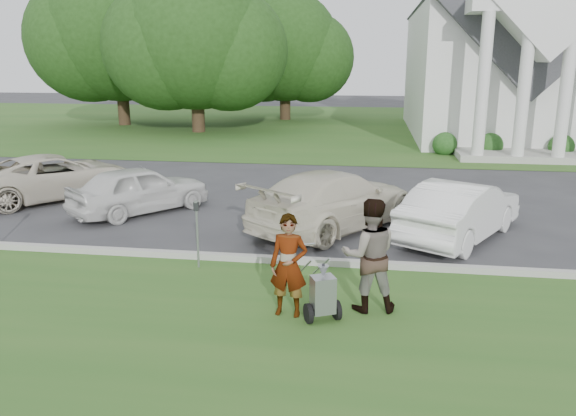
% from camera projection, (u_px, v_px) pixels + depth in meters
% --- Properties ---
extents(ground, '(120.00, 120.00, 0.00)m').
position_uv_depth(ground, '(258.00, 272.00, 11.29)').
color(ground, '#333335').
rests_on(ground, ground).
extents(grass_strip, '(80.00, 7.00, 0.01)m').
position_uv_depth(grass_strip, '(218.00, 344.00, 8.41)').
color(grass_strip, '#2C591E').
rests_on(grass_strip, ground).
extents(church_lawn, '(80.00, 30.00, 0.01)m').
position_uv_depth(church_lawn, '(338.00, 125.00, 37.12)').
color(church_lawn, '#2C591E').
rests_on(church_lawn, ground).
extents(curb, '(80.00, 0.18, 0.15)m').
position_uv_depth(curb, '(263.00, 259.00, 11.79)').
color(curb, '#9E9E93').
rests_on(curb, ground).
extents(church, '(9.19, 19.00, 24.10)m').
position_uv_depth(church, '(501.00, 26.00, 30.62)').
color(church, white).
rests_on(church, ground).
extents(tree_left, '(10.63, 8.40, 9.71)m').
position_uv_depth(tree_left, '(195.00, 43.00, 32.15)').
color(tree_left, '#332316').
rests_on(tree_left, ground).
extents(tree_far, '(11.64, 9.20, 10.73)m').
position_uv_depth(tree_far, '(118.00, 35.00, 35.72)').
color(tree_far, '#332316').
rests_on(tree_far, ground).
extents(tree_back, '(9.61, 7.60, 8.89)m').
position_uv_depth(tree_back, '(285.00, 52.00, 39.34)').
color(tree_back, '#332316').
rests_on(tree_back, ground).
extents(striping_cart, '(0.88, 1.20, 1.04)m').
position_uv_depth(striping_cart, '(323.00, 295.00, 9.05)').
color(striping_cart, black).
rests_on(striping_cart, ground).
extents(person_left, '(0.66, 0.46, 1.72)m').
position_uv_depth(person_left, '(289.00, 266.00, 9.16)').
color(person_left, '#999999').
rests_on(person_left, ground).
extents(person_right, '(1.06, 0.89, 1.94)m').
position_uv_depth(person_right, '(369.00, 256.00, 9.33)').
color(person_right, '#999999').
rests_on(person_right, ground).
extents(parking_meter_near, '(0.10, 0.09, 1.41)m').
position_uv_depth(parking_meter_near, '(197.00, 226.00, 11.29)').
color(parking_meter_near, gray).
rests_on(parking_meter_near, ground).
extents(car_a, '(4.89, 5.18, 1.36)m').
position_uv_depth(car_a, '(56.00, 176.00, 17.23)').
color(car_a, beige).
rests_on(car_a, ground).
extents(car_b, '(3.65, 4.05, 1.33)m').
position_uv_depth(car_b, '(140.00, 189.00, 15.56)').
color(car_b, silver).
rests_on(car_b, ground).
extents(car_c, '(4.62, 5.34, 1.47)m').
position_uv_depth(car_c, '(335.00, 200.00, 14.07)').
color(car_c, beige).
rests_on(car_c, ground).
extents(car_d, '(3.42, 4.42, 1.40)m').
position_uv_depth(car_d, '(460.00, 210.00, 13.24)').
color(car_d, white).
rests_on(car_d, ground).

